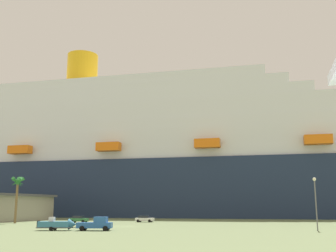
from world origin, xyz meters
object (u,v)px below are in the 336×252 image
street_lamp (315,196)px  parked_car_white_van (145,219)px  cruise_ship (160,160)px  small_boat_on_trailer (59,224)px  palm_tree (17,185)px  parked_car_green_wagon (79,219)px  pickup_truck (96,224)px

street_lamp → parked_car_white_van: bearing=144.3°
street_lamp → cruise_ship: bearing=121.8°
small_boat_on_trailer → palm_tree: size_ratio=0.66×
palm_tree → parked_car_white_van: 30.93m
parked_car_green_wagon → pickup_truck: bearing=-59.5°
cruise_ship → street_lamp: (45.36, -73.29, -14.75)m
cruise_ship → palm_tree: (-18.68, -59.64, -11.69)m
palm_tree → street_lamp: (64.04, -13.65, -3.06)m
pickup_truck → street_lamp: bearing=13.0°
pickup_truck → palm_tree: palm_tree is taller
pickup_truck → parked_car_white_van: bearing=93.8°
street_lamp → parked_car_green_wagon: bearing=158.6°
pickup_truck → parked_car_white_van: size_ratio=1.34×
small_boat_on_trailer → street_lamp: street_lamp is taller
parked_car_white_van → parked_car_green_wagon: same height
cruise_ship → parked_car_green_wagon: size_ratio=65.09×
cruise_ship → small_boat_on_trailer: size_ratio=39.88×
pickup_truck → street_lamp: 35.95m
cruise_ship → palm_tree: size_ratio=26.28×
small_boat_on_trailer → palm_tree: 33.48m
parked_car_green_wagon → parked_car_white_van: bearing=24.5°
cruise_ship → palm_tree: bearing=-107.4°
parked_car_white_van → street_lamp: bearing=-35.7°
small_boat_on_trailer → cruise_ship: bearing=93.2°
parked_car_white_van → parked_car_green_wagon: bearing=-155.5°
pickup_truck → parked_car_white_van: pickup_truck is taller
street_lamp → parked_car_green_wagon: street_lamp is taller
cruise_ship → parked_car_green_wagon: bearing=-96.5°
pickup_truck → small_boat_on_trailer: pickup_truck is taller
cruise_ship → parked_car_white_van: bearing=-79.9°
pickup_truck → cruise_ship: bearing=97.4°
pickup_truck → street_lamp: (34.76, 8.04, 4.45)m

